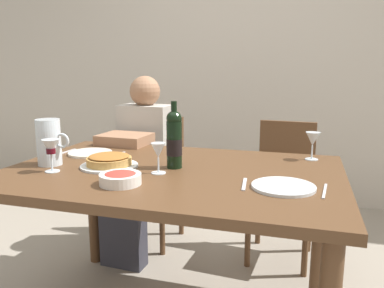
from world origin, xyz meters
The scene contains 18 objects.
back_wall centered at (0.00, 1.97, 1.40)m, with size 8.00×0.10×2.80m, color beige.
dining_table centered at (0.00, 0.00, 0.67)m, with size 1.50×1.00×0.76m.
wine_bottle centered at (0.00, 0.04, 0.89)m, with size 0.07×0.07×0.31m.
water_pitcher centered at (-0.58, -0.08, 0.86)m, with size 0.17×0.11×0.22m.
baked_tart centered at (-0.29, -0.04, 0.79)m, with size 0.26×0.26×0.06m.
salad_bowl centered at (-0.12, -0.27, 0.79)m, with size 0.17×0.17×0.05m.
wine_glass_left_diner centered at (-0.04, -0.08, 0.86)m, with size 0.06×0.06×0.14m.
wine_glass_right_diner centered at (-0.50, -0.18, 0.87)m, with size 0.07×0.07×0.15m.
wine_glass_centre centered at (0.61, 0.38, 0.86)m, with size 0.07×0.07×0.14m.
dinner_plate_left_setting centered at (-0.52, 0.18, 0.77)m, with size 0.23×0.23×0.01m, color silver.
dinner_plate_right_setting centered at (0.50, -0.14, 0.77)m, with size 0.24×0.24×0.01m, color silver.
fork_left_setting centered at (-0.67, 0.18, 0.76)m, with size 0.16×0.01×0.01m, color silver.
knife_left_setting centered at (-0.37, 0.18, 0.76)m, with size 0.18×0.01×0.01m, color silver.
knife_right_setting centered at (0.65, -0.14, 0.76)m, with size 0.18×0.01×0.01m, color silver.
spoon_right_setting centered at (0.35, -0.14, 0.76)m, with size 0.16×0.01×0.01m, color silver.
chair_left centered at (-0.45, 0.88, 0.50)m, with size 0.42×0.42×0.87m.
diner_left centered at (-0.46, 0.64, 0.62)m, with size 0.35×0.52×1.16m.
chair_right centered at (0.46, 0.86, 0.50)m, with size 0.43×0.43×0.87m.
Camera 1 is at (0.56, -1.59, 1.21)m, focal length 36.09 mm.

